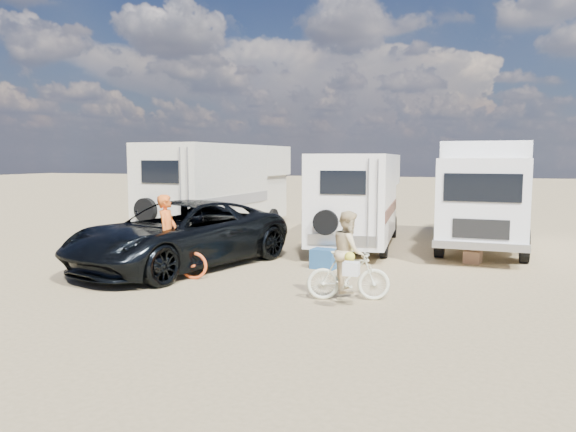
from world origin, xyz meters
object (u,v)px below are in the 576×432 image
(rider_woman, at_px, (349,260))
(cooler, at_px, (324,259))
(crate, at_px, (473,257))
(bike_man, at_px, (168,257))
(rider_man, at_px, (167,241))
(box_truck, at_px, (484,196))
(dark_suv, at_px, (180,234))
(rv_main, at_px, (359,200))
(bike_woman, at_px, (348,276))
(rv_left, at_px, (221,191))

(rider_woman, height_order, cooler, rider_woman)
(crate, bearing_deg, rider_woman, -116.24)
(bike_man, relative_size, crate, 4.56)
(crate, bearing_deg, rider_man, -148.21)
(box_truck, xyz_separation_m, cooler, (-3.83, -4.46, -1.38))
(dark_suv, bearing_deg, box_truck, 53.83)
(rider_man, relative_size, crate, 4.25)
(rider_woman, xyz_separation_m, cooler, (-1.23, 2.81, -0.54))
(box_truck, relative_size, rider_woman, 4.25)
(rv_main, xyz_separation_m, rider_woman, (1.13, -6.67, -0.65))
(cooler, xyz_separation_m, crate, (3.55, 1.90, -0.08))
(bike_woman, distance_m, cooler, 3.08)
(rv_main, distance_m, rider_woman, 6.80)
(dark_suv, xyz_separation_m, cooler, (3.50, 1.04, -0.60))
(crate, bearing_deg, rv_left, 163.55)
(box_truck, relative_size, dark_suv, 1.11)
(box_truck, distance_m, crate, 2.96)
(box_truck, distance_m, bike_woman, 7.80)
(dark_suv, relative_size, rider_woman, 3.84)
(box_truck, distance_m, rider_woman, 7.76)
(bike_man, bearing_deg, cooler, -64.49)
(rv_left, height_order, rider_man, rv_left)
(box_truck, relative_size, rider_man, 3.81)
(bike_man, relative_size, rider_woman, 1.20)
(rv_left, relative_size, rider_man, 4.07)
(bike_woman, bearing_deg, rv_left, 25.08)
(cooler, bearing_deg, bike_man, -135.56)
(box_truck, distance_m, bike_man, 9.74)
(box_truck, relative_size, crate, 16.18)
(rv_left, relative_size, bike_man, 3.79)
(bike_woman, bearing_deg, rider_woman, -0.00)
(box_truck, xyz_separation_m, dark_suv, (-7.34, -5.50, -0.78))
(cooler, bearing_deg, rv_left, 147.25)
(rv_main, relative_size, bike_man, 3.53)
(rider_man, height_order, cooler, rider_man)
(bike_woman, relative_size, rider_man, 0.92)
(rv_left, height_order, bike_man, rv_left)
(bike_man, xyz_separation_m, cooler, (3.13, 2.25, -0.25))
(rv_main, relative_size, bike_woman, 4.11)
(rv_left, relative_size, cooler, 11.60)
(bike_man, xyz_separation_m, bike_woman, (4.37, -0.56, -0.01))
(bike_man, bearing_deg, crate, -68.31)
(crate, bearing_deg, bike_woman, -116.24)
(rider_man, xyz_separation_m, rider_woman, (4.37, -0.56, -0.09))
(dark_suv, height_order, rider_woman, dark_suv)
(rider_woman, bearing_deg, rv_main, -5.98)
(rv_left, xyz_separation_m, dark_suv, (1.48, -5.46, -0.77))
(rv_main, height_order, crate, rv_main)
(box_truck, xyz_separation_m, bike_woman, (-2.60, -7.27, -1.14))
(dark_suv, height_order, bike_man, dark_suv)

